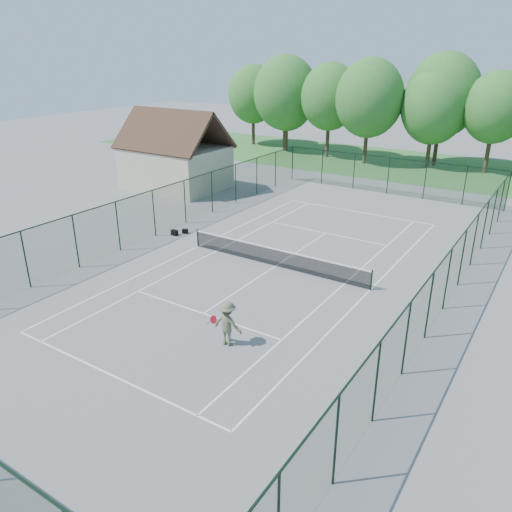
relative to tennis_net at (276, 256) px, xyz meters
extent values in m
plane|color=gray|center=(0.00, 0.00, -0.58)|extent=(140.00, 140.00, 0.00)
cube|color=#3B7835|center=(0.00, 30.00, -0.57)|extent=(80.00, 16.00, 0.01)
cube|color=white|center=(0.00, 11.88, -0.57)|extent=(10.97, 0.08, 0.01)
cube|color=white|center=(0.00, -11.88, -0.57)|extent=(10.97, 0.08, 0.01)
cube|color=white|center=(0.00, 6.40, -0.57)|extent=(8.23, 0.08, 0.01)
cube|color=white|center=(0.00, -6.40, -0.57)|extent=(8.23, 0.08, 0.01)
cube|color=white|center=(5.49, 0.00, -0.57)|extent=(0.08, 23.77, 0.01)
cube|color=white|center=(-5.49, 0.00, -0.57)|extent=(0.08, 23.77, 0.01)
cube|color=white|center=(4.12, 0.00, -0.57)|extent=(0.08, 23.77, 0.01)
cube|color=white|center=(-4.12, 0.00, -0.57)|extent=(0.08, 23.77, 0.01)
cube|color=white|center=(0.00, 0.00, -0.57)|extent=(0.08, 12.80, 0.01)
cylinder|color=black|center=(-5.50, 0.00, -0.03)|extent=(0.08, 0.08, 1.10)
cylinder|color=black|center=(5.50, 0.00, -0.03)|extent=(0.08, 0.08, 1.10)
cube|color=black|center=(0.00, 0.00, -0.08)|extent=(11.00, 0.02, 0.96)
cube|color=white|center=(0.00, 0.00, 0.42)|extent=(11.00, 0.05, 0.07)
cube|color=#16321E|center=(0.00, 18.00, 0.92)|extent=(18.00, 0.02, 3.00)
cube|color=#16321E|center=(9.00, 0.00, 0.92)|extent=(0.02, 36.00, 3.00)
cube|color=#16321E|center=(-9.00, 0.00, 0.92)|extent=(0.02, 36.00, 3.00)
cube|color=black|center=(0.00, 18.00, 2.42)|extent=(18.00, 0.05, 0.05)
cube|color=black|center=(9.00, 0.00, 2.42)|extent=(0.05, 36.00, 0.05)
cube|color=black|center=(-9.00, 0.00, 2.42)|extent=(0.05, 36.00, 0.05)
cube|color=beige|center=(-16.00, 10.00, 1.17)|extent=(8.00, 6.00, 3.50)
cube|color=#442C1F|center=(-16.00, 11.50, 4.42)|extent=(8.60, 3.27, 3.27)
cube|color=#442C1F|center=(-16.00, 8.50, 4.42)|extent=(8.60, 3.27, 3.27)
cylinder|color=#443221|center=(-16.50, 30.00, 1.52)|extent=(0.40, 0.40, 4.20)
ellipsoid|color=#3A7E31|center=(-16.50, 30.00, 5.42)|extent=(6.40, 6.40, 7.40)
cylinder|color=#443221|center=(0.00, 30.00, 1.52)|extent=(0.40, 0.40, 4.20)
ellipsoid|color=#3A7E31|center=(0.00, 30.00, 5.42)|extent=(6.40, 6.40, 7.40)
cube|color=black|center=(-8.03, 0.72, -0.40)|extent=(0.45, 0.28, 0.35)
cube|color=black|center=(-7.71, 1.39, -0.44)|extent=(0.41, 0.34, 0.28)
imported|color=#5D6246|center=(2.43, -7.84, 0.38)|extent=(1.28, 0.79, 1.91)
sphere|color=#D8F53D|center=(3.37, -7.44, 0.44)|extent=(0.07, 0.07, 0.07)
camera|label=1|loc=(12.83, -21.79, 10.49)|focal=35.00mm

